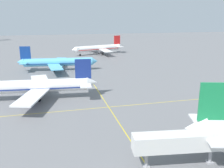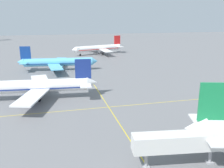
{
  "view_description": "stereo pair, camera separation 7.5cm",
  "coord_description": "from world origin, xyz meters",
  "px_view_note": "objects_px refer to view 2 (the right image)",
  "views": [
    {
      "loc": [
        -13.64,
        -20.38,
        23.09
      ],
      "look_at": [
        3.54,
        49.02,
        3.17
      ],
      "focal_mm": 39.49,
      "sensor_mm": 36.0,
      "label": 1
    },
    {
      "loc": [
        -13.57,
        -20.39,
        23.09
      ],
      "look_at": [
        3.54,
        49.02,
        3.17
      ],
      "focal_mm": 39.49,
      "sensor_mm": 36.0,
      "label": 2
    }
  ],
  "objects_px": {
    "airliner_third_row": "(58,62)",
    "airliner_far_left_stand": "(99,48)",
    "jet_bridge": "(194,141)",
    "airliner_second_row": "(35,86)"
  },
  "relations": [
    {
      "from": "airliner_third_row",
      "to": "airliner_far_left_stand",
      "type": "bearing_deg",
      "value": 57.89
    },
    {
      "from": "airliner_far_left_stand",
      "to": "jet_bridge",
      "type": "bearing_deg",
      "value": -93.62
    },
    {
      "from": "jet_bridge",
      "to": "airliner_second_row",
      "type": "bearing_deg",
      "value": 123.61
    },
    {
      "from": "airliner_second_row",
      "to": "jet_bridge",
      "type": "bearing_deg",
      "value": -56.39
    },
    {
      "from": "airliner_third_row",
      "to": "jet_bridge",
      "type": "bearing_deg",
      "value": -76.36
    },
    {
      "from": "airliner_third_row",
      "to": "jet_bridge",
      "type": "relative_size",
      "value": 1.97
    },
    {
      "from": "airliner_second_row",
      "to": "airliner_third_row",
      "type": "xyz_separation_m",
      "value": [
        7.53,
        37.46,
        -0.19
      ]
    },
    {
      "from": "airliner_third_row",
      "to": "jet_bridge",
      "type": "distance_m",
      "value": 79.07
    },
    {
      "from": "airliner_second_row",
      "to": "airliner_third_row",
      "type": "height_order",
      "value": "airliner_second_row"
    },
    {
      "from": "jet_bridge",
      "to": "airliner_far_left_stand",
      "type": "bearing_deg",
      "value": 86.38
    }
  ]
}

